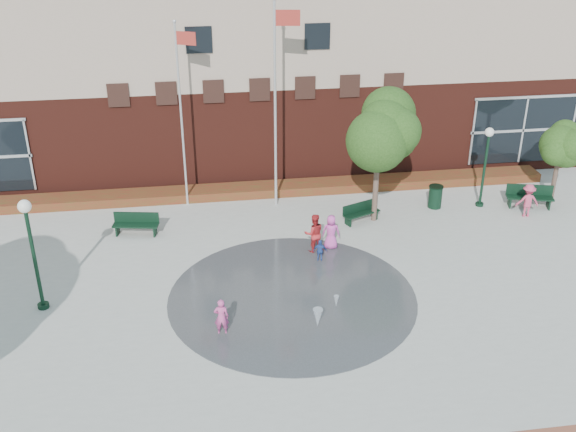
{
  "coord_description": "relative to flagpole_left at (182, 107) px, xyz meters",
  "views": [
    {
      "loc": [
        -2.94,
        -16.0,
        12.58
      ],
      "look_at": [
        0.0,
        4.0,
        2.6
      ],
      "focal_mm": 42.0,
      "sensor_mm": 36.0,
      "label": 1
    }
  ],
  "objects": [
    {
      "name": "ground",
      "position": [
        3.38,
        -10.98,
        -4.4
      ],
      "size": [
        120.0,
        120.0,
        0.0
      ],
      "primitive_type": "plane",
      "color": "#666056",
      "rests_on": "ground"
    },
    {
      "name": "plaza_concrete",
      "position": [
        3.38,
        -6.98,
        -4.39
      ],
      "size": [
        46.0,
        18.0,
        0.01
      ],
      "primitive_type": "cube",
      "color": "#A8A8A0",
      "rests_on": "ground"
    },
    {
      "name": "splash_pad",
      "position": [
        3.38,
        -7.98,
        -4.39
      ],
      "size": [
        8.4,
        8.4,
        0.01
      ],
      "primitive_type": "cylinder",
      "color": "#383A3D",
      "rests_on": "ground"
    },
    {
      "name": "library_building",
      "position": [
        3.38,
        6.5,
        0.25
      ],
      "size": [
        44.4,
        10.4,
        9.2
      ],
      "color": "#501E16",
      "rests_on": "ground"
    },
    {
      "name": "flower_bed",
      "position": [
        3.38,
        0.62,
        -4.4
      ],
      "size": [
        26.0,
        1.2,
        0.4
      ],
      "primitive_type": "cube",
      "color": "maroon",
      "rests_on": "ground"
    },
    {
      "name": "flagpole_left",
      "position": [
        0.0,
        0.0,
        0.0
      ],
      "size": [
        0.86,
        0.44,
        7.89
      ],
      "rotation": [
        0.0,
        0.0,
        -0.42
      ],
      "color": "silver",
      "rests_on": "ground"
    },
    {
      "name": "flagpole_right",
      "position": [
        3.84,
        -0.61,
        0.51
      ],
      "size": [
        1.07,
        0.26,
        8.78
      ],
      "rotation": [
        0.0,
        0.0,
        -0.16
      ],
      "color": "silver",
      "rests_on": "ground"
    },
    {
      "name": "lamp_left",
      "position": [
        -4.85,
        -7.4,
        -1.95
      ],
      "size": [
        0.42,
        0.42,
        3.93
      ],
      "color": "black",
      "rests_on": "ground"
    },
    {
      "name": "lamp_right",
      "position": [
        12.54,
        -2.0,
        -2.18
      ],
      "size": [
        0.38,
        0.38,
        3.57
      ],
      "color": "black",
      "rests_on": "ground"
    },
    {
      "name": "bench_left",
      "position": [
        -2.09,
        -2.57,
        -4.1
      ],
      "size": [
        1.87,
        0.81,
        0.91
      ],
      "rotation": [
        0.0,
        0.0,
        -0.18
      ],
      "color": "black",
      "rests_on": "ground"
    },
    {
      "name": "bench_mid",
      "position": [
        7.06,
        -2.75,
        -4.13
      ],
      "size": [
        1.67,
        1.05,
        0.82
      ],
      "rotation": [
        0.0,
        0.0,
        0.4
      ],
      "color": "black",
      "rests_on": "ground"
    },
    {
      "name": "bench_right",
      "position": [
        14.57,
        -2.45,
        -4.08
      ],
      "size": [
        2.03,
        1.03,
        0.99
      ],
      "rotation": [
        0.0,
        0.0,
        -0.26
      ],
      "color": "black",
      "rests_on": "ground"
    },
    {
      "name": "trash_can",
      "position": [
        10.54,
        -1.86,
        -3.88
      ],
      "size": [
        0.62,
        0.62,
        1.01
      ],
      "color": "black",
      "rests_on": "ground"
    },
    {
      "name": "tree_mid",
      "position": [
        7.62,
        -2.68,
        -0.54
      ],
      "size": [
        3.14,
        3.14,
        5.29
      ],
      "color": "#4E392F",
      "rests_on": "ground"
    },
    {
      "name": "tree_small_right",
      "position": [
        15.78,
        -2.11,
        -1.65
      ],
      "size": [
        2.2,
        2.2,
        3.76
      ],
      "color": "#4E392F",
      "rests_on": "ground"
    },
    {
      "name": "water_jet_a",
      "position": [
        3.91,
        -9.79,
        -4.4
      ],
      "size": [
        0.33,
        0.33,
        0.64
      ],
      "primitive_type": "cone",
      "rotation": [
        3.14,
        0.0,
        0.0
      ],
      "color": "white",
      "rests_on": "ground"
    },
    {
      "name": "water_jet_b",
      "position": [
        4.72,
        -8.78,
        -4.4
      ],
      "size": [
        0.18,
        0.18,
        0.41
      ],
      "primitive_type": "cone",
      "rotation": [
        3.14,
        0.0,
        0.0
      ],
      "color": "white",
      "rests_on": "ground"
    },
    {
      "name": "child_splash",
      "position": [
        0.91,
        -9.68,
        -3.77
      ],
      "size": [
        0.48,
        0.33,
        1.25
      ],
      "primitive_type": "imported",
      "rotation": [
        0.0,
        0.0,
        3.06
      ],
      "color": "#D64B94",
      "rests_on": "ground"
    },
    {
      "name": "adult_red",
      "position": [
        4.67,
        -4.94,
        -3.61
      ],
      "size": [
        0.79,
        0.63,
        1.56
      ],
      "primitive_type": "imported",
      "rotation": [
        0.0,
        0.0,
        3.19
      ],
      "color": "red",
      "rests_on": "ground"
    },
    {
      "name": "adult_pink",
      "position": [
        5.36,
        -4.76,
        -3.7
      ],
      "size": [
        0.75,
        0.57,
        1.38
      ],
      "primitive_type": "imported",
      "rotation": [
        0.0,
        0.0,
        2.93
      ],
      "color": "#E14DB8",
      "rests_on": "ground"
    },
    {
      "name": "child_blue",
      "position": [
        4.76,
        -5.7,
        -3.96
      ],
      "size": [
        0.55,
        0.31,
        0.88
      ],
      "primitive_type": "imported",
      "rotation": [
        0.0,
        0.0,
        2.95
      ],
      "color": "#3254AA",
      "rests_on": "ground"
    },
    {
      "name": "person_bench",
      "position": [
        14.04,
        -3.26,
        -3.67
      ],
      "size": [
        1.0,
        0.66,
        1.46
      ],
      "primitive_type": "imported",
      "rotation": [
        0.0,
        0.0,
        3.01
      ],
      "color": "#CE4468",
      "rests_on": "ground"
    }
  ]
}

